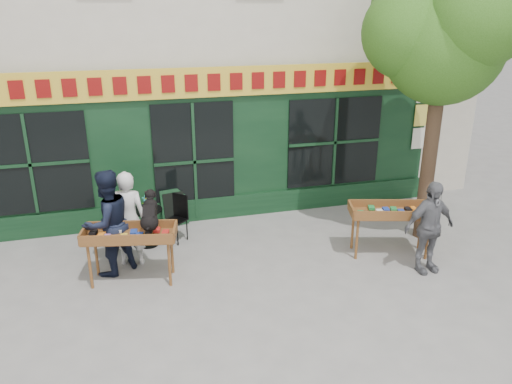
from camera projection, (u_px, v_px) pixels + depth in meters
ground at (218, 270)px, 8.93m from camera, size 80.00×80.00×0.00m
street_tree at (446, 26)px, 8.92m from camera, size 3.05×2.90×5.60m
book_cart_center at (130, 237)px, 8.31m from camera, size 1.60×0.91×0.99m
dog at (149, 210)px, 8.19m from camera, size 0.46×0.66×0.60m
woman at (128, 219)px, 8.88m from camera, size 0.72×0.54×1.76m
book_cart_right at (391, 214)px, 9.24m from camera, size 1.61×1.00×0.99m
man_right at (429, 227)px, 8.64m from camera, size 1.01×0.48×1.67m
bistro_table at (147, 220)px, 9.67m from camera, size 0.60×0.60×0.76m
bistro_chair_left at (113, 225)px, 9.41m from camera, size 0.37×0.37×0.95m
bistro_chair_right at (178, 214)px, 9.92m from camera, size 0.51×0.51×0.95m
potted_plant at (146, 202)px, 9.54m from camera, size 0.17×0.14×0.29m
man_left at (108, 223)px, 8.54m from camera, size 1.16×1.11×1.89m
chalkboard at (174, 208)px, 10.64m from camera, size 0.59×0.30×0.79m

